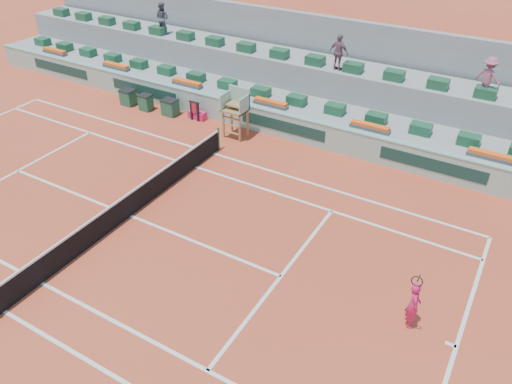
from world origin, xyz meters
TOP-DOWN VIEW (x-y plane):
  - ground at (0.00, 0.00)m, footprint 90.00×90.00m
  - seating_tier_lower at (0.00, 10.70)m, footprint 36.00×4.00m
  - seating_tier_upper at (0.00, 12.30)m, footprint 36.00×2.40m
  - stadium_back_wall at (0.00, 13.90)m, footprint 36.00×0.40m
  - player_bag at (-2.75, 8.05)m, footprint 0.92×0.41m
  - spectator_left at (-7.83, 11.99)m, footprint 0.90×0.73m
  - spectator_mid at (3.25, 11.56)m, footprint 1.06×0.57m
  - spectator_right at (9.92, 11.87)m, footprint 1.25×0.96m
  - court_lines at (0.00, 0.00)m, footprint 23.89×11.09m
  - tennis_net at (0.00, 0.00)m, footprint 0.10×11.97m
  - advertising_hoarding at (0.02, 8.50)m, footprint 36.00×0.34m
  - umpire_chair at (0.00, 7.50)m, footprint 1.10×0.90m
  - seat_row_lower at (0.00, 9.80)m, footprint 32.90×0.60m
  - seat_row_upper at (0.00, 11.70)m, footprint 32.90×0.60m
  - flower_planters at (-1.50, 9.00)m, footprint 26.80×0.36m
  - drink_cooler_a at (-4.22, 7.72)m, footprint 0.79×0.68m
  - drink_cooler_b at (-5.72, 7.55)m, footprint 0.66×0.57m
  - drink_cooler_c at (-6.98, 7.59)m, footprint 0.76×0.65m
  - towel_rack at (-2.73, 7.83)m, footprint 0.60×0.10m
  - tennis_player at (10.51, 0.15)m, footprint 0.57×0.90m

SIDE VIEW (x-z plane):
  - ground at x=0.00m, z-range 0.00..0.00m
  - court_lines at x=0.00m, z-range 0.00..0.01m
  - player_bag at x=-2.75m, z-range 0.00..0.41m
  - drink_cooler_a at x=-4.22m, z-range 0.00..0.84m
  - drink_cooler_b at x=-5.72m, z-range 0.00..0.84m
  - drink_cooler_c at x=-6.98m, z-range 0.00..0.84m
  - tennis_net at x=0.00m, z-range -0.02..1.08m
  - seating_tier_lower at x=0.00m, z-range 0.00..1.20m
  - towel_rack at x=-2.73m, z-range 0.09..1.12m
  - advertising_hoarding at x=0.02m, z-range 0.00..1.26m
  - tennis_player at x=10.51m, z-range -0.34..1.94m
  - seating_tier_upper at x=0.00m, z-range 0.00..2.60m
  - flower_planters at x=-1.50m, z-range 1.19..1.47m
  - seat_row_lower at x=0.00m, z-range 1.20..1.64m
  - umpire_chair at x=0.00m, z-range 0.34..2.74m
  - stadium_back_wall at x=0.00m, z-range 0.00..4.40m
  - seat_row_upper at x=0.00m, z-range 2.60..3.04m
  - spectator_right at x=9.92m, z-range 2.60..4.31m
  - spectator_mid at x=3.25m, z-range 2.60..4.32m
  - spectator_left at x=-7.83m, z-range 2.60..4.35m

